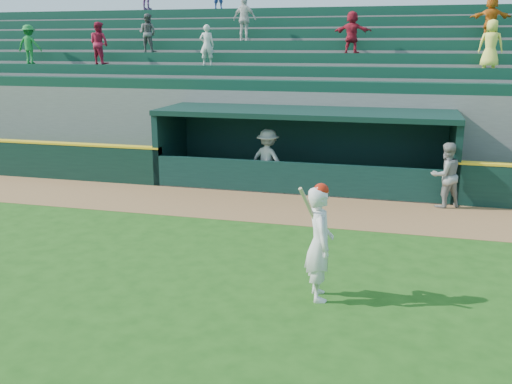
# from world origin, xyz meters

# --- Properties ---
(ground) EXTENTS (120.00, 120.00, 0.00)m
(ground) POSITION_xyz_m (0.00, 0.00, 0.00)
(ground) COLOR #1D4912
(ground) RESTS_ON ground
(warning_track) EXTENTS (40.00, 3.00, 0.01)m
(warning_track) POSITION_xyz_m (0.00, 4.90, 0.01)
(warning_track) COLOR brown
(warning_track) RESTS_ON ground
(dugout_player_front) EXTENTS (1.13, 1.05, 1.85)m
(dugout_player_front) POSITION_xyz_m (4.29, 6.18, 0.92)
(dugout_player_front) COLOR gray
(dugout_player_front) RESTS_ON ground
(dugout_player_inside) EXTENTS (1.40, 1.07, 1.92)m
(dugout_player_inside) POSITION_xyz_m (-1.00, 6.92, 0.96)
(dugout_player_inside) COLOR #9E9E99
(dugout_player_inside) RESTS_ON ground
(dugout) EXTENTS (9.40, 2.80, 2.46)m
(dugout) POSITION_xyz_m (0.00, 8.00, 1.36)
(dugout) COLOR #62625D
(dugout) RESTS_ON ground
(stands) EXTENTS (34.50, 6.25, 7.53)m
(stands) POSITION_xyz_m (-0.02, 12.57, 2.40)
(stands) COLOR slate
(stands) RESTS_ON ground
(batter_at_plate) EXTENTS (0.71, 0.89, 2.16)m
(batter_at_plate) POSITION_xyz_m (1.76, -0.67, 1.06)
(batter_at_plate) COLOR silver
(batter_at_plate) RESTS_ON ground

